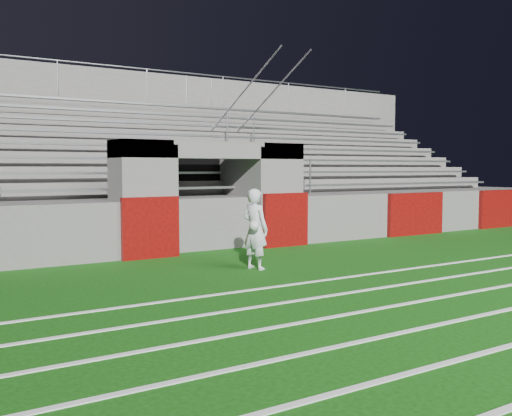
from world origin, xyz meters
TOP-DOWN VIEW (x-y plane):
  - ground at (0.00, 0.00)m, footprint 90.00×90.00m
  - stadium_structure at (0.00, 7.97)m, footprint 26.00×8.48m
  - goalkeeper_with_ball at (-0.57, 0.61)m, footprint 0.56×0.72m

SIDE VIEW (x-z plane):
  - ground at x=0.00m, z-range 0.00..0.00m
  - goalkeeper_with_ball at x=-0.57m, z-range 0.00..1.58m
  - stadium_structure at x=0.00m, z-range -1.22..4.20m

